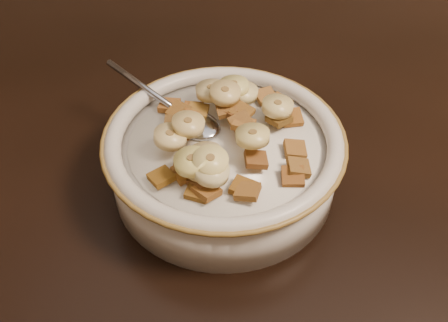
# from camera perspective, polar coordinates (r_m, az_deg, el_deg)

# --- Properties ---
(table) EXTENTS (1.44, 0.96, 0.04)m
(table) POSITION_cam_1_polar(r_m,az_deg,el_deg) (0.61, 16.30, 0.81)
(table) COLOR black
(table) RESTS_ON floor
(chair) EXTENTS (0.44, 0.44, 0.84)m
(chair) POSITION_cam_1_polar(r_m,az_deg,el_deg) (1.17, 3.29, 7.11)
(chair) COLOR #352515
(chair) RESTS_ON floor
(cereal_bowl) EXTENTS (0.22, 0.22, 0.05)m
(cereal_bowl) POSITION_cam_1_polar(r_m,az_deg,el_deg) (0.50, 0.00, -0.25)
(cereal_bowl) COLOR beige
(cereal_bowl) RESTS_ON table
(milk) EXTENTS (0.19, 0.19, 0.00)m
(milk) POSITION_cam_1_polar(r_m,az_deg,el_deg) (0.48, 0.00, 2.01)
(milk) COLOR white
(milk) RESTS_ON cereal_bowl
(spoon) EXTENTS (0.07, 0.06, 0.01)m
(spoon) POSITION_cam_1_polar(r_m,az_deg,el_deg) (0.50, -3.18, 4.18)
(spoon) COLOR #9199AB
(spoon) RESTS_ON cereal_bowl
(cereal_square_0) EXTENTS (0.03, 0.03, 0.01)m
(cereal_square_0) POSITION_cam_1_polar(r_m,az_deg,el_deg) (0.45, -7.16, -1.83)
(cereal_square_0) COLOR brown
(cereal_square_0) RESTS_ON milk
(cereal_square_1) EXTENTS (0.02, 0.02, 0.01)m
(cereal_square_1) POSITION_cam_1_polar(r_m,az_deg,el_deg) (0.43, 2.71, -3.49)
(cereal_square_1) COLOR brown
(cereal_square_1) RESTS_ON milk
(cereal_square_2) EXTENTS (0.03, 0.03, 0.01)m
(cereal_square_2) POSITION_cam_1_polar(r_m,az_deg,el_deg) (0.50, 0.83, 5.75)
(cereal_square_2) COLOR brown
(cereal_square_2) RESTS_ON milk
(cereal_square_3) EXTENTS (0.03, 0.03, 0.01)m
(cereal_square_3) POSITION_cam_1_polar(r_m,az_deg,el_deg) (0.53, -0.06, 7.20)
(cereal_square_3) COLOR brown
(cereal_square_3) RESTS_ON milk
(cereal_square_4) EXTENTS (0.02, 0.02, 0.01)m
(cereal_square_4) POSITION_cam_1_polar(r_m,az_deg,el_deg) (0.51, -3.00, 5.73)
(cereal_square_4) COLOR brown
(cereal_square_4) RESTS_ON milk
(cereal_square_5) EXTENTS (0.02, 0.03, 0.01)m
(cereal_square_5) POSITION_cam_1_polar(r_m,az_deg,el_deg) (0.51, 7.77, 4.98)
(cereal_square_5) COLOR brown
(cereal_square_5) RESTS_ON milk
(cereal_square_6) EXTENTS (0.03, 0.03, 0.01)m
(cereal_square_6) POSITION_cam_1_polar(r_m,az_deg,el_deg) (0.48, 1.99, 4.41)
(cereal_square_6) COLOR #8F5F27
(cereal_square_6) RESTS_ON milk
(cereal_square_7) EXTENTS (0.03, 0.03, 0.01)m
(cereal_square_7) POSITION_cam_1_polar(r_m,az_deg,el_deg) (0.45, -4.48, -1.28)
(cereal_square_7) COLOR #96581B
(cereal_square_7) RESTS_ON milk
(cereal_square_8) EXTENTS (0.02, 0.02, 0.01)m
(cereal_square_8) POSITION_cam_1_polar(r_m,az_deg,el_deg) (0.51, -3.41, 5.97)
(cereal_square_8) COLOR brown
(cereal_square_8) RESTS_ON milk
(cereal_square_9) EXTENTS (0.03, 0.03, 0.01)m
(cereal_square_9) POSITION_cam_1_polar(r_m,az_deg,el_deg) (0.44, -2.64, -2.21)
(cereal_square_9) COLOR #9B6637
(cereal_square_9) RESTS_ON milk
(cereal_square_10) EXTENTS (0.03, 0.03, 0.01)m
(cereal_square_10) POSITION_cam_1_polar(r_m,az_deg,el_deg) (0.52, 6.43, 6.65)
(cereal_square_10) COLOR brown
(cereal_square_10) RESTS_ON milk
(cereal_square_11) EXTENTS (0.02, 0.02, 0.01)m
(cereal_square_11) POSITION_cam_1_polar(r_m,az_deg,el_deg) (0.45, 8.52, -0.70)
(cereal_square_11) COLOR brown
(cereal_square_11) RESTS_ON milk
(cereal_square_12) EXTENTS (0.03, 0.03, 0.01)m
(cereal_square_12) POSITION_cam_1_polar(r_m,az_deg,el_deg) (0.51, -5.17, 5.66)
(cereal_square_12) COLOR brown
(cereal_square_12) RESTS_ON milk
(cereal_square_13) EXTENTS (0.03, 0.03, 0.01)m
(cereal_square_13) POSITION_cam_1_polar(r_m,az_deg,el_deg) (0.49, 0.29, 6.08)
(cereal_square_13) COLOR brown
(cereal_square_13) RESTS_ON milk
(cereal_square_14) EXTENTS (0.02, 0.02, 0.01)m
(cereal_square_14) POSITION_cam_1_polar(r_m,az_deg,el_deg) (0.48, 8.13, 1.36)
(cereal_square_14) COLOR brown
(cereal_square_14) RESTS_ON milk
(cereal_square_15) EXTENTS (0.02, 0.02, 0.01)m
(cereal_square_15) POSITION_cam_1_polar(r_m,az_deg,el_deg) (0.43, -2.97, -3.42)
(cereal_square_15) COLOR brown
(cereal_square_15) RESTS_ON milk
(cereal_square_16) EXTENTS (0.03, 0.03, 0.01)m
(cereal_square_16) POSITION_cam_1_polar(r_m,az_deg,el_deg) (0.50, 6.31, 4.80)
(cereal_square_16) COLOR brown
(cereal_square_16) RESTS_ON milk
(cereal_square_17) EXTENTS (0.03, 0.03, 0.01)m
(cereal_square_17) POSITION_cam_1_polar(r_m,az_deg,el_deg) (0.49, 2.04, 5.62)
(cereal_square_17) COLOR brown
(cereal_square_17) RESTS_ON milk
(cereal_square_18) EXTENTS (0.02, 0.02, 0.01)m
(cereal_square_18) POSITION_cam_1_polar(r_m,az_deg,el_deg) (0.45, 3.68, 0.18)
(cereal_square_18) COLOR brown
(cereal_square_18) RESTS_ON milk
(cereal_square_19) EXTENTS (0.03, 0.02, 0.01)m
(cereal_square_19) POSITION_cam_1_polar(r_m,az_deg,el_deg) (0.44, 2.18, -3.02)
(cereal_square_19) COLOR brown
(cereal_square_19) RESTS_ON milk
(cereal_square_20) EXTENTS (0.03, 0.03, 0.01)m
(cereal_square_20) POSITION_cam_1_polar(r_m,az_deg,el_deg) (0.43, -2.02, -3.45)
(cereal_square_20) COLOR brown
(cereal_square_20) RESTS_ON milk
(cereal_square_21) EXTENTS (0.02, 0.02, 0.01)m
(cereal_square_21) POSITION_cam_1_polar(r_m,az_deg,el_deg) (0.48, 2.25, 4.19)
(cereal_square_21) COLOR brown
(cereal_square_21) RESTS_ON milk
(cereal_square_22) EXTENTS (0.03, 0.03, 0.01)m
(cereal_square_22) POSITION_cam_1_polar(r_m,az_deg,el_deg) (0.47, -4.35, 3.74)
(cereal_square_22) COLOR brown
(cereal_square_22) RESTS_ON milk
(cereal_square_23) EXTENTS (0.02, 0.02, 0.01)m
(cereal_square_23) POSITION_cam_1_polar(r_m,az_deg,el_deg) (0.49, -5.69, 4.21)
(cereal_square_23) COLOR brown
(cereal_square_23) RESTS_ON milk
(cereal_square_24) EXTENTS (0.02, 0.02, 0.01)m
(cereal_square_24) POSITION_cam_1_polar(r_m,az_deg,el_deg) (0.45, 7.88, -1.75)
(cereal_square_24) COLOR brown
(cereal_square_24) RESTS_ON milk
(cereal_square_25) EXTENTS (0.03, 0.03, 0.01)m
(cereal_square_25) POSITION_cam_1_polar(r_m,az_deg,el_deg) (0.53, 4.78, 7.41)
(cereal_square_25) COLOR brown
(cereal_square_25) RESTS_ON milk
(cereal_square_26) EXTENTS (0.02, 0.02, 0.01)m
(cereal_square_26) POSITION_cam_1_polar(r_m,az_deg,el_deg) (0.52, -6.27, 6.34)
(cereal_square_26) COLOR brown
(cereal_square_26) RESTS_ON milk
(cereal_square_27) EXTENTS (0.02, 0.02, 0.01)m
(cereal_square_27) POSITION_cam_1_polar(r_m,az_deg,el_deg) (0.45, -4.56, -0.47)
(cereal_square_27) COLOR brown
(cereal_square_27) RESTS_ON milk
(banana_slice_0) EXTENTS (0.04, 0.04, 0.01)m
(banana_slice_0) POSITION_cam_1_polar(r_m,az_deg,el_deg) (0.47, -4.12, 4.22)
(banana_slice_0) COLOR #F6D186
(banana_slice_0) RESTS_ON milk
(banana_slice_1) EXTENTS (0.04, 0.04, 0.01)m
(banana_slice_1) POSITION_cam_1_polar(r_m,az_deg,el_deg) (0.50, 6.14, 6.24)
(banana_slice_1) COLOR #FCEB8A
(banana_slice_1) RESTS_ON milk
(banana_slice_2) EXTENTS (0.04, 0.04, 0.01)m
(banana_slice_2) POSITION_cam_1_polar(r_m,az_deg,el_deg) (0.51, 1.10, 8.48)
(banana_slice_2) COLOR #FBEE7F
(banana_slice_2) RESTS_ON milk
(banana_slice_3) EXTENTS (0.04, 0.04, 0.02)m
(banana_slice_3) POSITION_cam_1_polar(r_m,az_deg,el_deg) (0.43, -2.52, -0.54)
(banana_slice_3) COLOR #E5D87A
(banana_slice_3) RESTS_ON milk
(banana_slice_4) EXTENTS (0.04, 0.04, 0.01)m
(banana_slice_4) POSITION_cam_1_polar(r_m,az_deg,el_deg) (0.43, -1.44, -1.19)
(banana_slice_4) COLOR beige
(banana_slice_4) RESTS_ON milk
(banana_slice_5) EXTENTS (0.04, 0.04, 0.01)m
(banana_slice_5) POSITION_cam_1_polar(r_m,az_deg,el_deg) (0.50, 0.13, 7.77)
(banana_slice_5) COLOR #DCBD72
(banana_slice_5) RESTS_ON milk
(banana_slice_6) EXTENTS (0.04, 0.04, 0.01)m
(banana_slice_6) POSITION_cam_1_polar(r_m,az_deg,el_deg) (0.52, 2.17, 7.86)
(banana_slice_6) COLOR beige
(banana_slice_6) RESTS_ON milk
(banana_slice_7) EXTENTS (0.04, 0.04, 0.01)m
(banana_slice_7) POSITION_cam_1_polar(r_m,az_deg,el_deg) (0.45, 3.29, 2.87)
(banana_slice_7) COLOR #D9C873
(banana_slice_7) RESTS_ON milk
(banana_slice_8) EXTENTS (0.04, 0.04, 0.02)m
(banana_slice_8) POSITION_cam_1_polar(r_m,az_deg,el_deg) (0.43, -1.54, -0.05)
(banana_slice_8) COLOR #F6EC91
(banana_slice_8) RESTS_ON milk
(banana_slice_9) EXTENTS (0.03, 0.03, 0.02)m
(banana_slice_9) POSITION_cam_1_polar(r_m,az_deg,el_deg) (0.44, -2.16, 0.66)
(banana_slice_9) COLOR tan
(banana_slice_9) RESTS_ON milk
(banana_slice_10) EXTENTS (0.03, 0.03, 0.01)m
(banana_slice_10) POSITION_cam_1_polar(r_m,az_deg,el_deg) (0.51, -1.52, 8.06)
(banana_slice_10) COLOR beige
(banana_slice_10) RESTS_ON milk
(banana_slice_11) EXTENTS (0.04, 0.04, 0.01)m
(banana_slice_11) POSITION_cam_1_polar(r_m,az_deg,el_deg) (0.43, -3.72, -0.05)
(banana_slice_11) COLOR #F4E87B
(banana_slice_11) RESTS_ON milk
(banana_slice_12) EXTENTS (0.04, 0.04, 0.01)m
(banana_slice_12) POSITION_cam_1_polar(r_m,az_deg,el_deg) (0.46, -6.16, 2.78)
(banana_slice_12) COLOR #DDC785
(banana_slice_12) RESTS_ON milk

